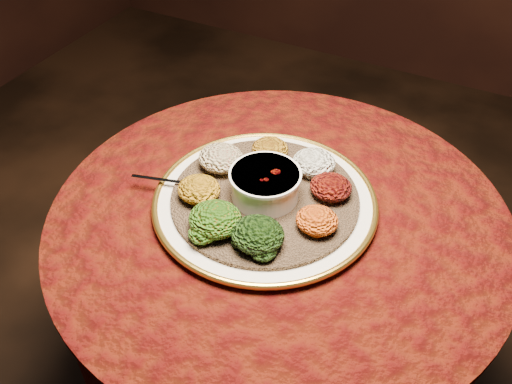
% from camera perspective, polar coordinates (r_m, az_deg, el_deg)
% --- Properties ---
extents(table, '(0.96, 0.96, 0.73)m').
position_cam_1_polar(table, '(1.31, 2.13, -7.84)').
color(table, black).
rests_on(table, ground).
extents(platter, '(0.57, 0.57, 0.02)m').
position_cam_1_polar(platter, '(1.19, 0.89, -0.97)').
color(platter, silver).
rests_on(platter, table).
extents(injera, '(0.52, 0.52, 0.01)m').
position_cam_1_polar(injera, '(1.18, 0.90, -0.59)').
color(injera, brown).
rests_on(injera, platter).
extents(stew_bowl, '(0.15, 0.15, 0.06)m').
position_cam_1_polar(stew_bowl, '(1.15, 0.92, 0.90)').
color(stew_bowl, white).
rests_on(stew_bowl, injera).
extents(spoon, '(0.14, 0.05, 0.01)m').
position_cam_1_polar(spoon, '(1.21, -7.29, 0.93)').
color(spoon, silver).
rests_on(spoon, injera).
extents(portion_ayib, '(0.09, 0.09, 0.04)m').
position_cam_1_polar(portion_ayib, '(1.23, 5.82, 2.96)').
color(portion_ayib, white).
rests_on(portion_ayib, injera).
extents(portion_kitfo, '(0.09, 0.08, 0.04)m').
position_cam_1_polar(portion_kitfo, '(1.18, 7.49, 0.50)').
color(portion_kitfo, black).
rests_on(portion_kitfo, injera).
extents(portion_tikil, '(0.08, 0.08, 0.04)m').
position_cam_1_polar(portion_tikil, '(1.10, 6.11, -2.83)').
color(portion_tikil, '#C07310').
rests_on(portion_tikil, injera).
extents(portion_gomen, '(0.10, 0.10, 0.05)m').
position_cam_1_polar(portion_gomen, '(1.06, 0.17, -4.27)').
color(portion_gomen, black).
rests_on(portion_gomen, injera).
extents(portion_mixveg, '(0.10, 0.10, 0.05)m').
position_cam_1_polar(portion_mixveg, '(1.10, -4.10, -2.73)').
color(portion_mixveg, '#A0400A').
rests_on(portion_mixveg, injera).
extents(portion_kik, '(0.09, 0.08, 0.04)m').
position_cam_1_polar(portion_kik, '(1.17, -5.72, 0.27)').
color(portion_kik, '#B77610').
rests_on(portion_kik, injera).
extents(portion_timatim, '(0.10, 0.09, 0.05)m').
position_cam_1_polar(portion_timatim, '(1.24, -3.53, 3.40)').
color(portion_timatim, maroon).
rests_on(portion_timatim, injera).
extents(portion_shiro, '(0.08, 0.08, 0.04)m').
position_cam_1_polar(portion_shiro, '(1.27, 1.42, 4.33)').
color(portion_shiro, '#916511').
rests_on(portion_shiro, injera).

